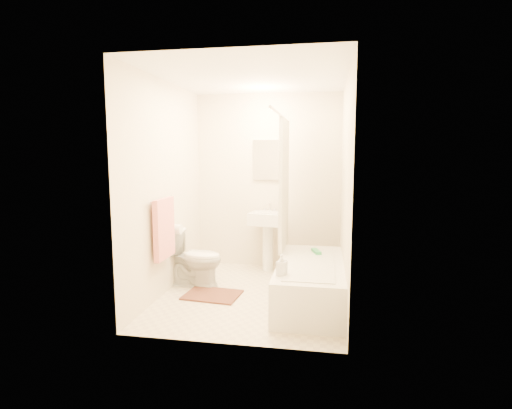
% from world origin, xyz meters
% --- Properties ---
extents(floor, '(2.40, 2.40, 0.00)m').
position_xyz_m(floor, '(0.00, 0.00, 0.00)').
color(floor, beige).
rests_on(floor, ground).
extents(ceiling, '(2.40, 2.40, 0.00)m').
position_xyz_m(ceiling, '(0.00, 0.00, 2.40)').
color(ceiling, white).
rests_on(ceiling, ground).
extents(wall_back, '(2.00, 0.02, 2.40)m').
position_xyz_m(wall_back, '(0.00, 1.20, 1.20)').
color(wall_back, beige).
rests_on(wall_back, ground).
extents(wall_left, '(0.02, 2.40, 2.40)m').
position_xyz_m(wall_left, '(-1.00, 0.00, 1.20)').
color(wall_left, beige).
rests_on(wall_left, ground).
extents(wall_right, '(0.02, 2.40, 2.40)m').
position_xyz_m(wall_right, '(1.00, 0.00, 1.20)').
color(wall_right, beige).
rests_on(wall_right, ground).
extents(mirror, '(0.40, 0.03, 0.55)m').
position_xyz_m(mirror, '(0.00, 1.18, 1.50)').
color(mirror, white).
rests_on(mirror, wall_back).
extents(curtain_rod, '(0.03, 1.70, 0.03)m').
position_xyz_m(curtain_rod, '(0.30, 0.10, 2.00)').
color(curtain_rod, silver).
rests_on(curtain_rod, wall_back).
extents(shower_curtain, '(0.04, 0.80, 1.55)m').
position_xyz_m(shower_curtain, '(0.30, 0.50, 1.22)').
color(shower_curtain, silver).
rests_on(shower_curtain, curtain_rod).
extents(towel_bar, '(0.02, 0.60, 0.02)m').
position_xyz_m(towel_bar, '(-0.96, -0.25, 1.10)').
color(towel_bar, silver).
rests_on(towel_bar, wall_left).
extents(towel, '(0.06, 0.45, 0.66)m').
position_xyz_m(towel, '(-0.93, -0.25, 0.78)').
color(towel, '#CC7266').
rests_on(towel, towel_bar).
extents(toilet_paper, '(0.11, 0.12, 0.12)m').
position_xyz_m(toilet_paper, '(-0.93, 0.12, 0.70)').
color(toilet_paper, white).
rests_on(toilet_paper, wall_left).
extents(toilet, '(0.71, 0.44, 0.67)m').
position_xyz_m(toilet, '(-0.75, 0.21, 0.33)').
color(toilet, white).
rests_on(toilet, floor).
extents(sink, '(0.50, 0.43, 0.88)m').
position_xyz_m(sink, '(0.04, 0.95, 0.44)').
color(sink, white).
rests_on(sink, floor).
extents(bathtub, '(0.69, 1.57, 0.44)m').
position_xyz_m(bathtub, '(0.66, -0.13, 0.22)').
color(bathtub, white).
rests_on(bathtub, floor).
extents(bath_mat, '(0.65, 0.51, 0.02)m').
position_xyz_m(bath_mat, '(-0.44, -0.12, 0.01)').
color(bath_mat, '#563021').
rests_on(bath_mat, floor).
extents(soap_bottle, '(0.11, 0.11, 0.20)m').
position_xyz_m(soap_bottle, '(0.40, -0.62, 0.54)').
color(soap_bottle, white).
rests_on(soap_bottle, bathtub).
extents(scrub_brush, '(0.13, 0.23, 0.04)m').
position_xyz_m(scrub_brush, '(0.71, 0.27, 0.46)').
color(scrub_brush, green).
rests_on(scrub_brush, bathtub).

